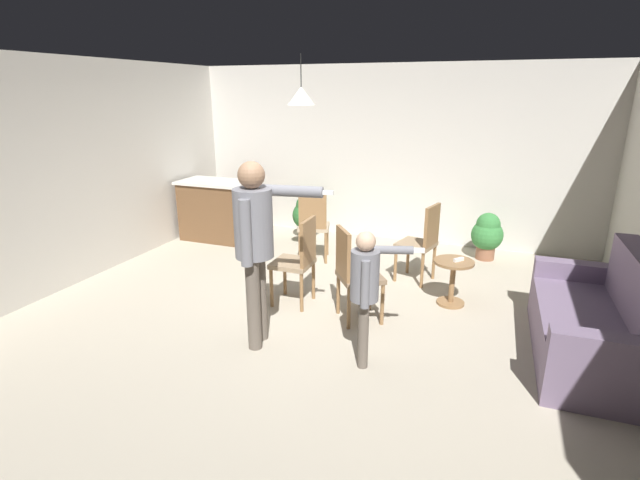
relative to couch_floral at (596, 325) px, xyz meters
The scene contains 16 objects.
ground 2.63m from the couch_floral, behind, with size 7.68×7.68×0.00m, color #B2A893.
wall_back 4.08m from the couch_floral, 131.20° to the left, with size 6.40×0.10×2.70m, color beige.
wall_left 5.90m from the couch_floral, behind, with size 0.10×6.40×2.70m, color beige.
couch_floral is the anchor object (origin of this frame).
kitchen_counter 5.40m from the couch_floral, 159.41° to the left, with size 1.26×0.66×0.95m.
side_table_by_couch 1.49m from the couch_floral, 151.22° to the left, with size 0.44×0.44×0.52m.
person_adult 3.12m from the couch_floral, 164.26° to the right, with size 0.82×0.59×1.74m.
person_child 2.10m from the couch_floral, 157.08° to the right, with size 0.56×0.48×1.22m.
dining_chair_by_counter 2.17m from the couch_floral, 144.20° to the left, with size 0.51×0.51×1.00m.
dining_chair_near_wall 3.62m from the couch_floral, 155.52° to the left, with size 0.52×0.52×1.00m.
dining_chair_centre_back 2.93m from the couch_floral, behind, with size 0.43×0.43×1.00m.
dining_chair_spare 2.24m from the couch_floral, behind, with size 0.59×0.59×1.00m.
potted_plant_corner 2.64m from the couch_floral, 112.66° to the left, with size 0.44×0.44×0.68m.
potted_plant_by_wall 4.55m from the couch_floral, 146.78° to the left, with size 0.46×0.46×0.70m.
spare_remote_on_table 1.47m from the couch_floral, 150.23° to the left, with size 0.04×0.13×0.04m, color white.
ceiling_light_pendant 3.77m from the couch_floral, 165.89° to the left, with size 0.32×0.32×0.55m.
Camera 1 is at (1.66, -4.15, 2.31)m, focal length 26.54 mm.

